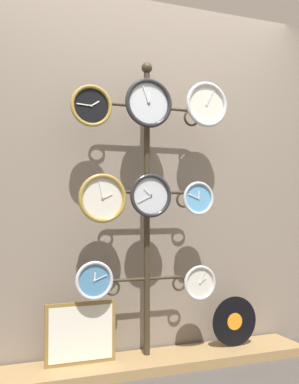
% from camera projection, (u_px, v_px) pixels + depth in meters
% --- Properties ---
extents(shop_wall, '(4.40, 0.04, 2.80)m').
position_uv_depth(shop_wall, '(139.00, 154.00, 3.14)').
color(shop_wall, gray).
rests_on(shop_wall, ground_plane).
extents(low_shelf, '(2.20, 0.36, 0.06)m').
position_uv_depth(low_shelf, '(150.00, 362.00, 2.88)').
color(low_shelf, '#9E7A4C').
rests_on(low_shelf, ground_plane).
extents(display_stand, '(0.78, 0.41, 2.00)m').
position_uv_depth(display_stand, '(147.00, 259.00, 2.96)').
color(display_stand, '#382D1E').
rests_on(display_stand, ground_plane).
extents(clock_top_left, '(0.26, 0.04, 0.26)m').
position_uv_depth(clock_top_left, '(91.00, 106.00, 2.75)').
color(clock_top_left, black).
extents(clock_top_center, '(0.32, 0.04, 0.32)m').
position_uv_depth(clock_top_center, '(149.00, 103.00, 2.91)').
color(clock_top_center, silver).
extents(clock_top_right, '(0.31, 0.04, 0.31)m').
position_uv_depth(clock_top_right, '(206.00, 105.00, 3.04)').
color(clock_top_right, silver).
extents(clock_middle_left, '(0.31, 0.04, 0.31)m').
position_uv_depth(clock_middle_left, '(102.00, 198.00, 2.76)').
color(clock_middle_left, silver).
extents(clock_middle_center, '(0.28, 0.04, 0.28)m').
position_uv_depth(clock_middle_center, '(151.00, 196.00, 2.87)').
color(clock_middle_center, silver).
extents(clock_middle_right, '(0.22, 0.04, 0.22)m').
position_uv_depth(clock_middle_right, '(198.00, 198.00, 2.99)').
color(clock_middle_right, '#60A8DB').
extents(clock_bottom_left, '(0.24, 0.04, 0.24)m').
position_uv_depth(clock_bottom_left, '(94.00, 280.00, 2.74)').
color(clock_bottom_left, '#4C84B2').
extents(clock_bottom_right, '(0.23, 0.04, 0.23)m').
position_uv_depth(clock_bottom_right, '(200.00, 283.00, 2.97)').
color(clock_bottom_right, silver).
extents(vinyl_record, '(0.34, 0.01, 0.34)m').
position_uv_depth(vinyl_record, '(235.00, 321.00, 3.12)').
color(vinyl_record, black).
rests_on(vinyl_record, low_shelf).
extents(picture_frame, '(0.44, 0.02, 0.38)m').
position_uv_depth(picture_frame, '(81.00, 333.00, 2.76)').
color(picture_frame, olive).
rests_on(picture_frame, low_shelf).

